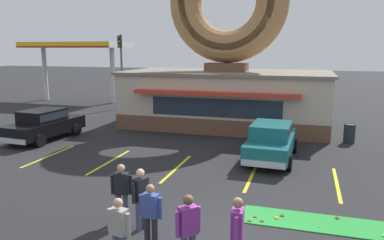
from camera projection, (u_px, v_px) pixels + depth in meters
ground_plane at (216, 238)px, 9.41m from camera, size 160.00×160.00×0.00m
donut_shop_building at (227, 65)px, 22.59m from camera, size 12.30×6.75×10.96m
putting_mat at (329, 224)px, 10.11m from camera, size 4.71×1.17×0.03m
mini_donut_near_left at (277, 218)px, 10.44m from camera, size 0.13×0.13×0.04m
mini_donut_near_right at (337, 218)px, 10.43m from camera, size 0.13×0.13×0.04m
mini_donut_mid_left at (282, 215)px, 10.59m from camera, size 0.13×0.13×0.04m
mini_donut_far_left at (262, 221)px, 10.26m from camera, size 0.13×0.13×0.04m
mini_donut_far_centre at (255, 216)px, 10.53m from camera, size 0.13×0.13×0.04m
mini_donut_far_right at (250, 220)px, 10.29m from camera, size 0.13×0.13×0.04m
golf_ball at (320, 226)px, 9.92m from camera, size 0.04×0.04×0.04m
car_black at (44, 123)px, 19.52m from camera, size 2.23×4.67×1.60m
car_teal at (271, 140)px, 15.98m from camera, size 2.10×4.62×1.60m
pedestrian_blue_sweater_man at (141, 196)px, 9.72m from camera, size 0.36×0.56×1.66m
pedestrian_hooded_kid at (237, 232)px, 7.77m from camera, size 0.26×0.60×1.69m
pedestrian_leather_jacket_man at (151, 213)px, 8.83m from camera, size 0.60×0.26×1.58m
pedestrian_clipboard_woman at (188, 229)px, 7.87m from camera, size 0.44×0.46×1.71m
pedestrian_beanie_man at (122, 190)px, 10.15m from camera, size 0.58×0.32×1.65m
pedestrian_crossing_woman at (119, 230)px, 8.01m from camera, size 0.59×0.31×1.59m
trash_bin at (349, 133)px, 18.87m from camera, size 0.57×0.57×0.97m
traffic_light_pole at (121, 62)px, 29.29m from camera, size 0.28×0.47×5.80m
gas_station_canopy at (76, 47)px, 33.07m from camera, size 9.00×4.46×5.30m
parking_stripe_far_left at (49, 156)px, 16.65m from camera, size 0.12×3.60×0.01m
parking_stripe_left at (110, 162)px, 15.78m from camera, size 0.12×3.60×0.01m
parking_stripe_mid_left at (177, 168)px, 14.92m from camera, size 0.12×3.60×0.01m
parking_stripe_centre at (252, 176)px, 14.05m from camera, size 0.12×3.60×0.01m
parking_stripe_mid_right at (337, 184)px, 13.19m from camera, size 0.12×3.60×0.01m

